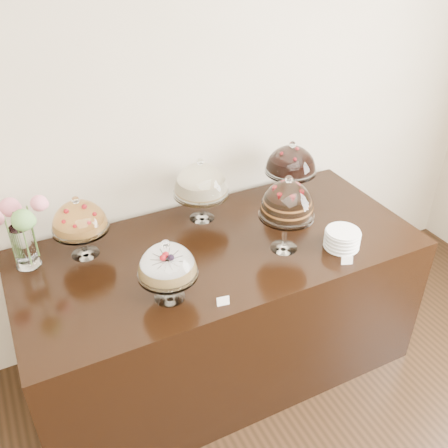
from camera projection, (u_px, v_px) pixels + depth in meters
name	position (u px, v px, depth m)	size (l,w,h in m)	color
wall_back	(148.00, 114.00, 2.74)	(5.00, 0.04, 3.00)	beige
display_counter	(220.00, 308.00, 2.96)	(2.20, 1.00, 0.90)	black
cake_stand_sugar_sponge	(167.00, 264.00, 2.27)	(0.28, 0.28, 0.33)	white
cake_stand_choco_layer	(287.00, 202.00, 2.55)	(0.29, 0.29, 0.44)	white
cake_stand_cheesecake	(201.00, 182.00, 2.84)	(0.33, 0.33, 0.39)	white
cake_stand_dark_choco	(291.00, 162.00, 3.02)	(0.32, 0.32, 0.39)	white
cake_stand_fruit_tart	(79.00, 219.00, 2.55)	(0.30, 0.30, 0.35)	white
flower_vase	(19.00, 228.00, 2.45)	(0.31, 0.34, 0.40)	white
plate_stack	(342.00, 239.00, 2.69)	(0.19, 0.19, 0.10)	white
price_card_left	(223.00, 301.00, 2.32)	(0.06, 0.01, 0.04)	white
price_card_right	(347.00, 261.00, 2.58)	(0.06, 0.01, 0.04)	white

